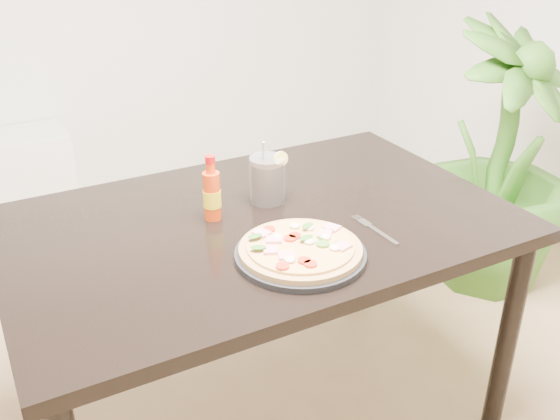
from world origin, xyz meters
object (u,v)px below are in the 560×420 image
hot_sauce_bottle (212,194)px  fork (374,229)px  dining_table (260,244)px  cola_cup (267,180)px  houseplant (501,160)px  plate (300,255)px  pizza (301,248)px

hot_sauce_bottle → fork: bearing=-37.1°
dining_table → cola_cup: cola_cup is taller
cola_cup → houseplant: size_ratio=0.17×
dining_table → cola_cup: 0.19m
hot_sauce_bottle → cola_cup: 0.19m
plate → fork: 0.25m
dining_table → hot_sauce_bottle: hot_sauce_bottle is taller
cola_cup → fork: size_ratio=1.03×
hot_sauce_bottle → fork: size_ratio=1.00×
pizza → hot_sauce_bottle: size_ratio=1.64×
cola_cup → fork: cola_cup is taller
cola_cup → fork: bearing=-60.5°
plate → houseplant: bearing=22.8°
hot_sauce_bottle → houseplant: bearing=9.9°
dining_table → fork: bearing=-40.4°
dining_table → fork: (0.24, -0.21, 0.09)m
plate → hot_sauce_bottle: size_ratio=1.75×
houseplant → plate: bearing=-157.2°
dining_table → plate: 0.25m
fork → houseplant: houseplant is taller
cola_cup → fork: 0.35m
hot_sauce_bottle → plate: bearing=-70.0°
plate → dining_table: bearing=88.8°
fork → houseplant: 1.19m
pizza → cola_cup: cola_cup is taller
dining_table → cola_cup: bearing=51.7°
cola_cup → hot_sauce_bottle: bearing=-171.2°
cola_cup → houseplant: (1.22, 0.22, -0.25)m
hot_sauce_bottle → dining_table: bearing=-29.0°
hot_sauce_bottle → cola_cup: (0.19, 0.03, -0.01)m
dining_table → hot_sauce_bottle: size_ratio=7.42×
dining_table → plate: size_ratio=4.23×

